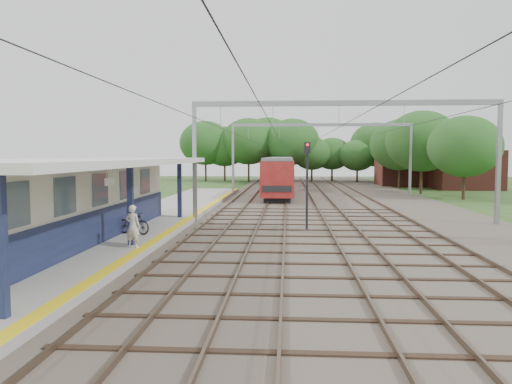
{
  "coord_description": "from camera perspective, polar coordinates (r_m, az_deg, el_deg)",
  "views": [
    {
      "loc": [
        0.37,
        -13.41,
        3.94
      ],
      "look_at": [
        -1.67,
        18.2,
        1.6
      ],
      "focal_mm": 35.0,
      "sensor_mm": 36.0,
      "label": 1
    }
  ],
  "objects": [
    {
      "name": "signal_post",
      "position": [
        25.86,
        5.86,
        2.05
      ],
      "size": [
        0.34,
        0.29,
        4.61
      ],
      "rotation": [
        0.0,
        0.0,
        -0.15
      ],
      "color": "black",
      "rests_on": "ground"
    },
    {
      "name": "canopy",
      "position": [
        21.05,
        -19.09,
        3.19
      ],
      "size": [
        6.4,
        20.0,
        3.44
      ],
      "color": "#131B3E",
      "rests_on": "platform"
    },
    {
      "name": "yellow_stripe",
      "position": [
        28.21,
        -7.84,
        -3.12
      ],
      "size": [
        0.45,
        52.0,
        0.01
      ],
      "primitive_type": "cube",
      "color": "yellow",
      "rests_on": "platform"
    },
    {
      "name": "house_far",
      "position": [
        67.26,
        17.16,
        3.44
      ],
      "size": [
        8.0,
        6.12,
        8.66
      ],
      "color": "brown",
      "rests_on": "ground"
    },
    {
      "name": "bicycle",
      "position": [
        23.36,
        -13.85,
        -3.44
      ],
      "size": [
        1.81,
        1.09,
        1.05
      ],
      "primitive_type": "imported",
      "rotation": [
        0.0,
        0.0,
        1.2
      ],
      "color": "black",
      "rests_on": "platform"
    },
    {
      "name": "train",
      "position": [
        56.2,
        2.81,
        2.27
      ],
      "size": [
        2.75,
        34.22,
        3.62
      ],
      "color": "black",
      "rests_on": "ballast_bed"
    },
    {
      "name": "station_building",
      "position": [
        22.49,
        -20.61,
        -0.88
      ],
      "size": [
        3.41,
        18.0,
        3.4
      ],
      "color": "beige",
      "rests_on": "platform"
    },
    {
      "name": "house_near",
      "position": [
        62.9,
        22.87,
        3.03
      ],
      "size": [
        7.0,
        6.12,
        7.89
      ],
      "color": "brown",
      "rests_on": "ground"
    },
    {
      "name": "rail_tracks",
      "position": [
        43.59,
        5.16,
        -0.75
      ],
      "size": [
        11.8,
        88.0,
        0.15
      ],
      "color": "brown",
      "rests_on": "ballast_bed"
    },
    {
      "name": "catenary_system",
      "position": [
        38.84,
        8.2,
        6.5
      ],
      "size": [
        17.22,
        88.0,
        7.0
      ],
      "color": "gray",
      "rests_on": "ground"
    },
    {
      "name": "tree_band",
      "position": [
        70.63,
        6.54,
        4.99
      ],
      "size": [
        31.72,
        30.88,
        8.82
      ],
      "color": "#382619",
      "rests_on": "ground"
    },
    {
      "name": "person",
      "position": [
        20.0,
        -13.89,
        -3.81
      ],
      "size": [
        0.69,
        0.54,
        1.67
      ],
      "primitive_type": "imported",
      "rotation": [
        0.0,
        0.0,
        2.88
      ],
      "color": "silver",
      "rests_on": "platform"
    },
    {
      "name": "platform",
      "position": [
        28.77,
        -12.24,
        -3.39
      ],
      "size": [
        5.0,
        52.0,
        0.35
      ],
      "primitive_type": "cube",
      "color": "gray",
      "rests_on": "ground"
    },
    {
      "name": "ground",
      "position": [
        13.98,
        2.06,
        -12.14
      ],
      "size": [
        160.0,
        160.0,
        0.0
      ],
      "primitive_type": "plane",
      "color": "#2D4C1E",
      "rests_on": "ground"
    },
    {
      "name": "ballast_bed",
      "position": [
        43.74,
        8.44,
        -0.92
      ],
      "size": [
        18.0,
        90.0,
        0.1
      ],
      "primitive_type": "cube",
      "color": "#473D33",
      "rests_on": "ground"
    }
  ]
}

